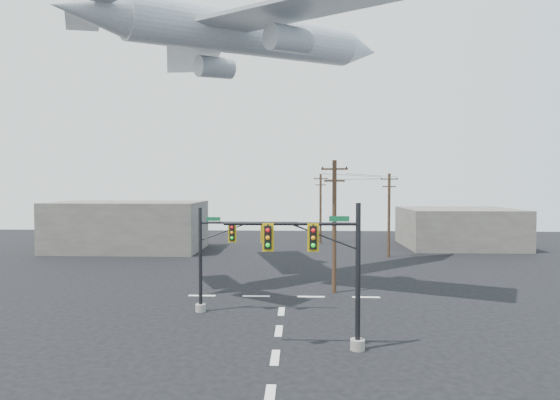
{
  "coord_description": "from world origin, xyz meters",
  "views": [
    {
      "loc": [
        1.12,
        -21.82,
        8.24
      ],
      "look_at": [
        0.03,
        5.0,
        7.3
      ],
      "focal_mm": 30.0,
      "sensor_mm": 36.0,
      "label": 1
    }
  ],
  "objects_px": {
    "signal_mast_near": "(329,271)",
    "signal_mast_far": "(221,256)",
    "utility_pole_a": "(334,224)",
    "airliner": "(251,35)",
    "utility_pole_b": "(389,213)",
    "utility_pole_c": "(321,207)"
  },
  "relations": [
    {
      "from": "signal_mast_far",
      "to": "airliner",
      "type": "distance_m",
      "value": 20.25
    },
    {
      "from": "utility_pole_a",
      "to": "signal_mast_near",
      "type": "bearing_deg",
      "value": -88.73
    },
    {
      "from": "signal_mast_far",
      "to": "utility_pole_b",
      "type": "relative_size",
      "value": 0.71
    },
    {
      "from": "signal_mast_far",
      "to": "utility_pole_c",
      "type": "height_order",
      "value": "utility_pole_c"
    },
    {
      "from": "utility_pole_a",
      "to": "signal_mast_far",
      "type": "bearing_deg",
      "value": -136.66
    },
    {
      "from": "signal_mast_far",
      "to": "utility_pole_a",
      "type": "bearing_deg",
      "value": 36.51
    },
    {
      "from": "utility_pole_b",
      "to": "utility_pole_c",
      "type": "relative_size",
      "value": 0.98
    },
    {
      "from": "utility_pole_a",
      "to": "airliner",
      "type": "relative_size",
      "value": 0.36
    },
    {
      "from": "signal_mast_near",
      "to": "utility_pole_c",
      "type": "relative_size",
      "value": 0.76
    },
    {
      "from": "utility_pole_c",
      "to": "airliner",
      "type": "relative_size",
      "value": 0.35
    },
    {
      "from": "signal_mast_far",
      "to": "utility_pole_a",
      "type": "distance_m",
      "value": 9.64
    },
    {
      "from": "airliner",
      "to": "utility_pole_b",
      "type": "bearing_deg",
      "value": 0.88
    },
    {
      "from": "utility_pole_a",
      "to": "airliner",
      "type": "bearing_deg",
      "value": 150.93
    },
    {
      "from": "utility_pole_a",
      "to": "utility_pole_b",
      "type": "bearing_deg",
      "value": 73.78
    },
    {
      "from": "utility_pole_b",
      "to": "signal_mast_far",
      "type": "bearing_deg",
      "value": -115.16
    },
    {
      "from": "airliner",
      "to": "signal_mast_near",
      "type": "bearing_deg",
      "value": -112.69
    },
    {
      "from": "signal_mast_near",
      "to": "utility_pole_b",
      "type": "xyz_separation_m",
      "value": [
        8.6,
        29.67,
        0.99
      ]
    },
    {
      "from": "airliner",
      "to": "utility_pole_a",
      "type": "bearing_deg",
      "value": -76.54
    },
    {
      "from": "utility_pole_c",
      "to": "signal_mast_near",
      "type": "bearing_deg",
      "value": -72.06
    },
    {
      "from": "signal_mast_near",
      "to": "utility_pole_b",
      "type": "relative_size",
      "value": 0.78
    },
    {
      "from": "signal_mast_near",
      "to": "signal_mast_far",
      "type": "xyz_separation_m",
      "value": [
        -6.44,
        6.6,
        -0.31
      ]
    },
    {
      "from": "utility_pole_a",
      "to": "utility_pole_c",
      "type": "xyz_separation_m",
      "value": [
        0.32,
        29.47,
        -0.21
      ]
    }
  ]
}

